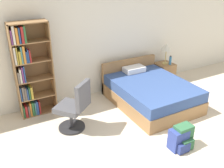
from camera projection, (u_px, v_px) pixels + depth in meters
wall_back at (108, 39)px, 5.77m from camera, size 9.00×0.06×2.60m
bookshelf at (29, 71)px, 4.87m from camera, size 0.73×0.32×1.90m
bed at (149, 92)px, 5.57m from camera, size 1.48×1.92×0.78m
office_chair at (75, 108)px, 4.55m from camera, size 0.71×0.72×0.99m
nightstand at (164, 73)px, 6.61m from camera, size 0.44×0.47×0.52m
table_lamp at (166, 48)px, 6.32m from camera, size 0.27×0.27×0.53m
water_bottle at (170, 60)px, 6.40m from camera, size 0.06×0.06×0.24m
backpack_blue at (179, 140)px, 4.16m from camera, size 0.29×0.29×0.37m
backpack_green at (183, 137)px, 4.18m from camera, size 0.30×0.27×0.43m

